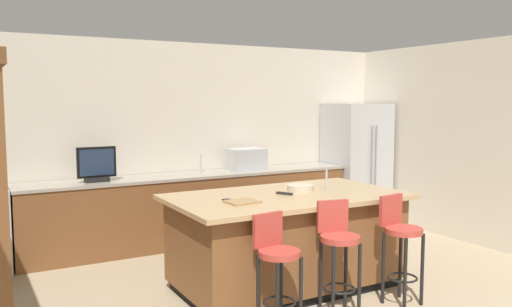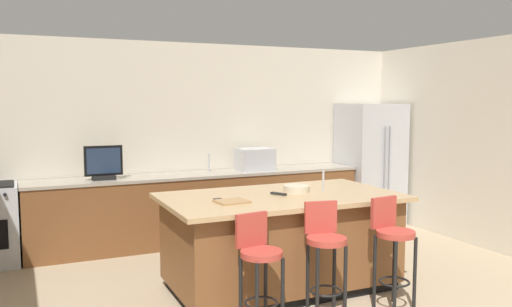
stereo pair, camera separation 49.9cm
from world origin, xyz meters
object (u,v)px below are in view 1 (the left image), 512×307
at_px(tv_monitor, 97,166).
at_px(fruit_bowl, 300,188).
at_px(refrigerator, 356,163).
at_px(bar_stool_center, 338,248).
at_px(cutting_board, 242,202).
at_px(bar_stool_left, 277,262).
at_px(cell_phone, 229,200).
at_px(bar_stool_right, 400,239).
at_px(microwave, 246,159).
at_px(tv_remote, 284,193).
at_px(kitchen_island, 287,240).

height_order(tv_monitor, fruit_bowl, tv_monitor).
xyz_separation_m(refrigerator, bar_stool_center, (-2.49, -2.74, -0.31)).
distance_m(refrigerator, tv_monitor, 3.90).
distance_m(tv_monitor, cutting_board, 2.26).
bearing_deg(tv_monitor, bar_stool_center, -62.99).
bearing_deg(bar_stool_left, cell_phone, 84.62).
height_order(bar_stool_right, fruit_bowl, fruit_bowl).
relative_size(microwave, bar_stool_center, 0.48).
xyz_separation_m(fruit_bowl, tv_remote, (-0.25, -0.08, -0.02)).
xyz_separation_m(microwave, bar_stool_left, (-1.22, -2.78, -0.49)).
bearing_deg(kitchen_island, cell_phone, -179.32).
relative_size(bar_stool_center, cell_phone, 6.62).
bearing_deg(tv_monitor, refrigerator, -0.28).
xyz_separation_m(bar_stool_left, bar_stool_center, (0.60, -0.03, 0.04)).
bearing_deg(tv_monitor, bar_stool_left, -73.58).
distance_m(kitchen_island, cell_phone, 0.79).
xyz_separation_m(microwave, tv_remote, (-0.64, -1.99, -0.11)).
relative_size(kitchen_island, bar_stool_left, 2.44).
xyz_separation_m(refrigerator, cell_phone, (-3.13, -1.94, 0.04)).
height_order(kitchen_island, cell_phone, cell_phone).
height_order(microwave, tv_monitor, tv_monitor).
height_order(bar_stool_right, cutting_board, bar_stool_right).
relative_size(refrigerator, bar_stool_left, 1.92).
bearing_deg(microwave, bar_stool_center, -102.38).
bearing_deg(kitchen_island, fruit_bowl, 22.91).
height_order(fruit_bowl, cutting_board, fruit_bowl).
relative_size(kitchen_island, microwave, 4.80).
relative_size(refrigerator, cell_phone, 12.05).
height_order(bar_stool_center, bar_stool_right, same).
distance_m(kitchen_island, cutting_board, 0.76).
height_order(bar_stool_left, tv_remote, tv_remote).
height_order(bar_stool_center, tv_remote, bar_stool_center).
height_order(fruit_bowl, cell_phone, fruit_bowl).
bearing_deg(bar_stool_center, fruit_bowl, 87.57).
relative_size(bar_stool_center, fruit_bowl, 3.69).
height_order(microwave, cell_phone, microwave).
height_order(bar_stool_left, cutting_board, cutting_board).
bearing_deg(bar_stool_right, fruit_bowl, 107.48).
height_order(kitchen_island, bar_stool_center, bar_stool_center).
distance_m(bar_stool_left, fruit_bowl, 1.27).
xyz_separation_m(tv_monitor, cell_phone, (0.76, -1.95, -0.16)).
distance_m(bar_stool_left, cutting_board, 0.73).
distance_m(microwave, bar_stool_center, 2.91).
bearing_deg(fruit_bowl, refrigerator, 38.91).
xyz_separation_m(bar_stool_right, tv_remote, (-0.69, 0.88, 0.35)).
relative_size(tv_monitor, cell_phone, 2.99).
bearing_deg(bar_stool_center, kitchen_island, 101.64).
bearing_deg(bar_stool_left, microwave, 57.90).
distance_m(bar_stool_center, cell_phone, 1.08).
distance_m(refrigerator, cell_phone, 3.68).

